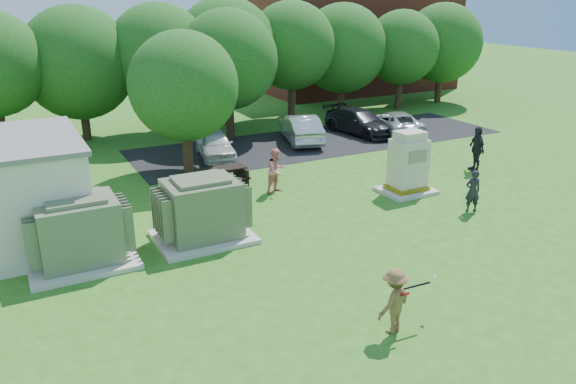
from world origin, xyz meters
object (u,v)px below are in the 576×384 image
person_at_picnic (276,171)px  car_white (215,145)px  batter (394,301)px  car_silver_b (395,122)px  person_walking_right (476,149)px  car_silver_a (301,128)px  generator_cabinet (408,166)px  picnic_table (221,176)px  person_by_generator (473,191)px  car_dark (360,122)px  transformer_right (202,211)px  transformer_left (79,233)px

person_at_picnic → car_white: (-0.41, 5.72, -0.25)m
batter → car_silver_b: bearing=-145.5°
car_white → car_silver_b: size_ratio=0.85×
car_silver_b → person_at_picnic: bearing=43.9°
person_walking_right → car_white: 11.91m
car_silver_a → car_silver_b: car_silver_a is taller
generator_cabinet → person_at_picnic: generator_cabinet is taller
car_white → picnic_table: bearing=-97.3°
person_by_generator → car_white: size_ratio=0.42×
batter → car_white: 15.68m
picnic_table → car_silver_b: size_ratio=0.45×
person_by_generator → car_white: person_by_generator is taller
person_by_generator → person_walking_right: (3.76, 3.60, 0.21)m
batter → person_at_picnic: size_ratio=0.90×
car_silver_b → car_white: bearing=14.7°
person_by_generator → car_silver_b: (4.95, 10.82, -0.17)m
person_by_generator → car_silver_a: size_ratio=0.35×
car_silver_a → car_dark: bearing=-163.1°
transformer_right → car_white: size_ratio=0.80×
person_at_picnic → transformer_left: bearing=-176.9°
generator_cabinet → batter: 9.89m
person_walking_right → car_silver_b: 7.33m
generator_cabinet → person_walking_right: generator_cabinet is taller
person_at_picnic → person_walking_right: person_walking_right is taller
generator_cabinet → car_dark: size_ratio=0.53×
batter → car_dark: bearing=-139.8°
generator_cabinet → picnic_table: generator_cabinet is taller
person_by_generator → car_dark: person_by_generator is taller
car_silver_a → car_silver_b: 5.66m
transformer_right → person_walking_right: (13.13, 1.42, 0.02)m
batter → car_silver_a: (6.53, 16.35, -0.07)m
generator_cabinet → car_silver_b: generator_cabinet is taller
generator_cabinet → batter: size_ratio=1.54×
batter → person_at_picnic: (1.91, 9.89, 0.09)m
generator_cabinet → car_white: (-4.95, 8.11, -0.44)m
person_walking_right → car_silver_b: bearing=-171.6°
generator_cabinet → batter: generator_cabinet is taller
generator_cabinet → person_at_picnic: (-4.53, 2.39, -0.19)m
transformer_right → person_walking_right: transformer_right is taller
batter → car_dark: 19.38m
transformer_left → person_at_picnic: bearing=20.6°
batter → person_walking_right: person_walking_right is taller
transformer_left → car_white: 11.36m
transformer_left → person_at_picnic: 8.31m
generator_cabinet → picnic_table: 7.40m
person_at_picnic → car_silver_a: bearing=36.8°
generator_cabinet → car_silver_a: (0.09, 8.84, -0.35)m
picnic_table → car_silver_a: (6.39, 5.00, 0.20)m
generator_cabinet → person_by_generator: bearing=-74.4°
person_by_generator → car_dark: bearing=-86.9°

